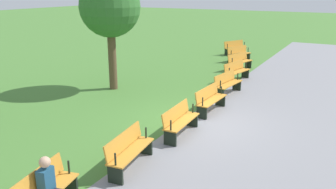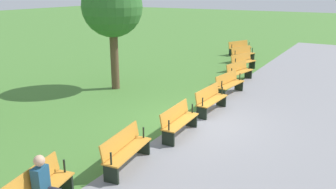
{
  "view_description": "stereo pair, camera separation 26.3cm",
  "coord_description": "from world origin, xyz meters",
  "views": [
    {
      "loc": [
        9.78,
        4.24,
        4.22
      ],
      "look_at": [
        -0.0,
        -1.14,
        0.8
      ],
      "focal_mm": 37.17,
      "sensor_mm": 36.0,
      "label": 1
    },
    {
      "loc": [
        9.65,
        4.47,
        4.22
      ],
      "look_at": [
        -0.0,
        -1.14,
        0.8
      ],
      "focal_mm": 37.17,
      "sensor_mm": 36.0,
      "label": 2
    }
  ],
  "objects": [
    {
      "name": "ground_plane",
      "position": [
        0.0,
        0.0,
        0.0
      ],
      "size": [
        120.0,
        120.0,
        0.0
      ],
      "primitive_type": "plane",
      "color": "#477A33"
    },
    {
      "name": "path_paving",
      "position": [
        0.0,
        2.19,
        0.0
      ],
      "size": [
        40.21,
        5.45,
        0.01
      ],
      "primitive_type": "cube",
      "color": "gray",
      "rests_on": "ground"
    },
    {
      "name": "bench_0",
      "position": [
        -12.52,
        -2.94,
        0.47
      ],
      "size": [
        1.74,
        1.17,
        0.89
      ],
      "rotation": [
        0.0,
        0.0,
        -0.45
      ],
      "color": "orange",
      "rests_on": "ground"
    },
    {
      "name": "bench_1",
      "position": [
        -10.36,
        -2.0,
        0.47
      ],
      "size": [
        1.76,
        1.06,
        0.89
      ],
      "rotation": [
        0.0,
        0.0,
        -0.37
      ],
      "color": "orange",
      "rests_on": "ground"
    },
    {
      "name": "bench_2",
      "position": [
        -8.13,
        -1.24,
        0.47
      ],
      "size": [
        1.77,
        0.94,
        0.89
      ],
      "rotation": [
        0.0,
        0.0,
        -0.29
      ],
      "color": "orange",
      "rests_on": "ground"
    },
    {
      "name": "bench_3",
      "position": [
        -5.85,
        -0.67,
        0.47
      ],
      "size": [
        1.76,
        0.81,
        0.89
      ],
      "rotation": [
        0.0,
        0.0,
        -0.21
      ],
      "color": "orange",
      "rests_on": "ground"
    },
    {
      "name": "bench_4",
      "position": [
        -3.53,
        -0.29,
        0.47
      ],
      "size": [
        1.75,
        0.68,
        0.89
      ],
      "rotation": [
        0.0,
        0.0,
        -0.12
      ],
      "color": "orange",
      "rests_on": "ground"
    },
    {
      "name": "bench_5",
      "position": [
        -1.18,
        -0.09,
        0.47
      ],
      "size": [
        1.72,
        0.54,
        0.89
      ],
      "rotation": [
        0.0,
        0.0,
        -0.04
      ],
      "color": "orange",
      "rests_on": "ground"
    },
    {
      "name": "bench_6",
      "position": [
        1.18,
        -0.09,
        0.47
      ],
      "size": [
        1.72,
        0.54,
        0.89
      ],
      "rotation": [
        0.0,
        0.0,
        0.04
      ],
      "color": "orange",
      "rests_on": "ground"
    },
    {
      "name": "bench_7",
      "position": [
        3.53,
        -0.29,
        0.47
      ],
      "size": [
        1.75,
        0.68,
        0.89
      ],
      "rotation": [
        0.0,
        0.0,
        0.12
      ],
      "color": "orange",
      "rests_on": "ground"
    },
    {
      "name": "person_seated",
      "position": [
        5.74,
        -0.55,
        0.64
      ],
      "size": [
        0.4,
        0.57,
        1.2
      ],
      "rotation": [
        0.0,
        0.0,
        0.21
      ],
      "color": "navy",
      "rests_on": "ground"
    },
    {
      "name": "tree_0",
      "position": [
        -1.92,
        -4.92,
        3.46
      ],
      "size": [
        2.52,
        2.52,
        4.76
      ],
      "color": "brown",
      "rests_on": "ground"
    }
  ]
}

